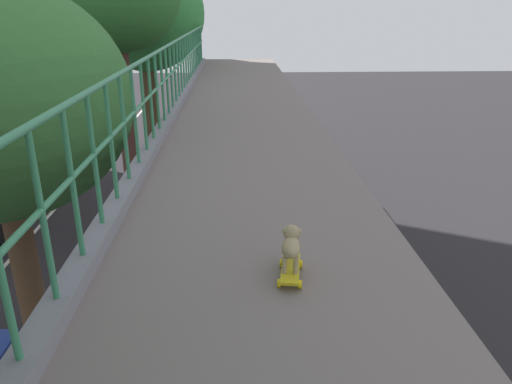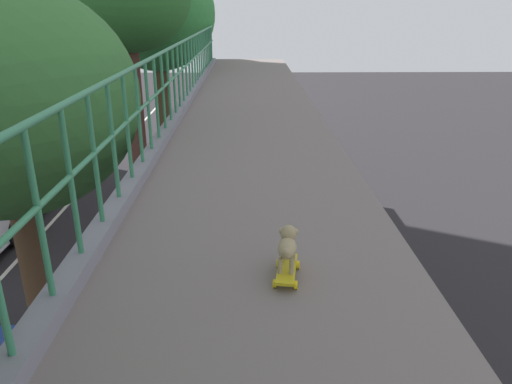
% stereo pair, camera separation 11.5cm
% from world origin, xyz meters
% --- Properties ---
extents(city_bus, '(2.62, 11.46, 2.99)m').
position_xyz_m(city_bus, '(-8.03, 17.16, 1.72)').
color(city_bus, white).
rests_on(city_bus, ground).
extents(roadside_tree_farthest, '(4.43, 4.43, 9.48)m').
position_xyz_m(roadside_tree_farthest, '(-2.35, 18.48, 7.27)').
color(roadside_tree_farthest, brown).
rests_on(roadside_tree_farthest, ground).
extents(toy_skateboard, '(0.23, 0.48, 0.09)m').
position_xyz_m(toy_skateboard, '(1.38, 2.51, 5.68)').
color(toy_skateboard, gold).
rests_on(toy_skateboard, overpass_deck).
extents(small_dog, '(0.19, 0.39, 0.29)m').
position_xyz_m(small_dog, '(1.39, 2.56, 5.88)').
color(small_dog, tan).
rests_on(small_dog, toy_skateboard).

